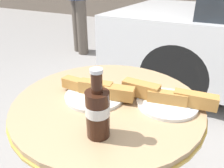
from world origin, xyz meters
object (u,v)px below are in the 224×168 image
(lunch_plate_near, at_px, (96,92))
(bistro_table, at_px, (108,137))
(lunch_plate_far, at_px, (166,98))
(cola_bottle_left, at_px, (98,111))

(lunch_plate_near, bearing_deg, bistro_table, 3.97)
(bistro_table, relative_size, lunch_plate_far, 2.20)
(lunch_plate_near, bearing_deg, lunch_plate_far, 16.50)
(lunch_plate_near, bearing_deg, cola_bottle_left, -56.50)
(lunch_plate_near, height_order, lunch_plate_far, lunch_plate_far)
(cola_bottle_left, bearing_deg, lunch_plate_near, 123.50)
(lunch_plate_near, distance_m, lunch_plate_far, 0.26)
(cola_bottle_left, xyz_separation_m, lunch_plate_near, (-0.12, 0.19, -0.06))
(cola_bottle_left, xyz_separation_m, lunch_plate_far, (0.13, 0.26, -0.06))
(lunch_plate_far, bearing_deg, bistro_table, -160.73)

